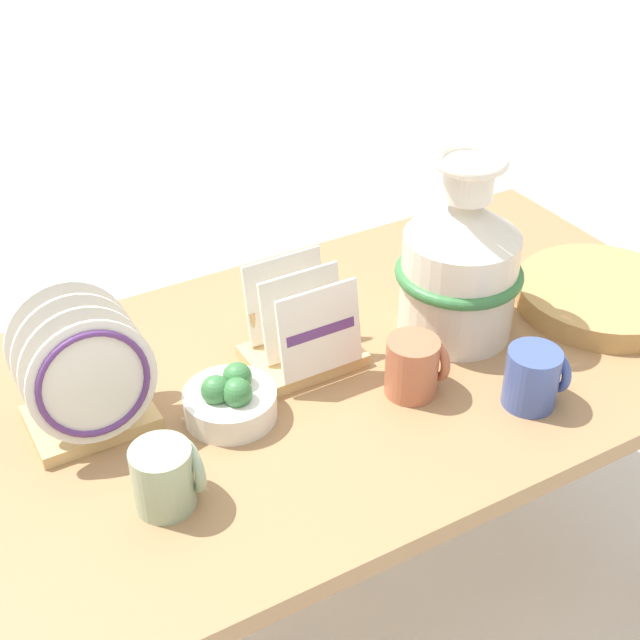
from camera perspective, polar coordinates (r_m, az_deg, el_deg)
name	(u,v)px	position (r m, az deg, el deg)	size (l,w,h in m)	color
ground_plane	(320,632)	(2.08, 0.00, -19.37)	(14.00, 14.00, 0.00)	silver
display_table	(320,407)	(1.60, 0.00, -5.58)	(1.53, 0.79, 0.72)	#9E754C
ceramic_vase	(460,262)	(1.60, 8.96, 3.69)	(0.23, 0.23, 0.35)	silver
dish_rack_round_plates	(86,382)	(1.43, -14.78, -3.85)	(0.20, 0.17, 0.22)	tan
dish_rack_square_plates	(302,337)	(1.55, -1.16, -1.08)	(0.19, 0.16, 0.18)	tan
wicker_charger_stack	(602,296)	(1.80, 17.58, 1.50)	(0.33, 0.33, 0.04)	tan
mug_terracotta_glaze	(414,366)	(1.49, 6.06, -2.93)	(0.10, 0.09, 0.10)	#B76647
mug_sage_glaze	(166,476)	(1.31, -9.81, -9.83)	(0.10, 0.09, 0.10)	#9EB28E
mug_cobalt_glaze	(534,377)	(1.50, 13.54, -3.56)	(0.10, 0.09, 0.10)	#42569E
fruit_bowl	(230,400)	(1.45, -5.77, -5.12)	(0.15, 0.15, 0.09)	white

